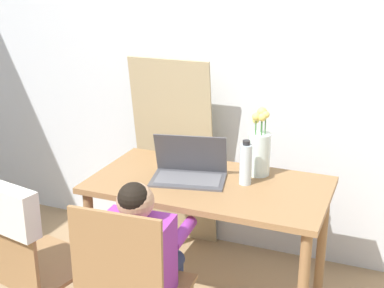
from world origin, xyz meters
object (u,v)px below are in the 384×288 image
at_px(person_seated, 144,253).
at_px(chair_spare, 19,242).
at_px(flower_vase, 259,150).
at_px(laptop, 189,169).
at_px(water_bottle, 246,164).

bearing_deg(person_seated, chair_spare, 13.01).
xyz_separation_m(chair_spare, flower_vase, (0.82, 0.90, 0.24)).
height_order(person_seated, laptop, person_seated).
height_order(laptop, flower_vase, flower_vase).
bearing_deg(laptop, water_bottle, -4.92).
xyz_separation_m(chair_spare, water_bottle, (0.79, 0.75, 0.21)).
relative_size(chair_spare, flower_vase, 2.52).
distance_m(chair_spare, water_bottle, 1.11).
height_order(person_seated, water_bottle, same).
height_order(flower_vase, water_bottle, flower_vase).
relative_size(person_seated, laptop, 2.26).
xyz_separation_m(laptop, flower_vase, (0.31, 0.19, 0.08)).
bearing_deg(chair_spare, person_seated, -152.42).
bearing_deg(laptop, chair_spare, -138.10).
xyz_separation_m(chair_spare, laptop, (0.51, 0.71, 0.16)).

